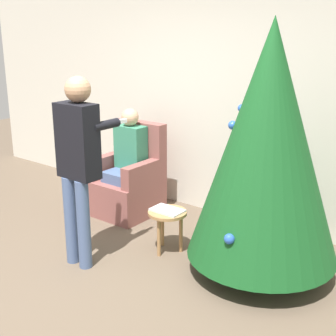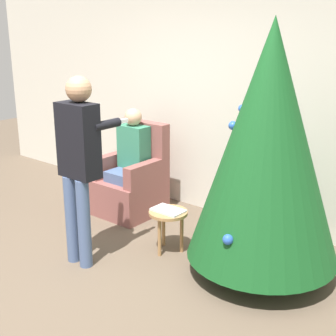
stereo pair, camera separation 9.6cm
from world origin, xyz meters
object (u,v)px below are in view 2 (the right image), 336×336
armchair (132,182)px  person_standing (79,156)px  christmas_tree (268,144)px  person_seated (129,157)px  side_stool (168,218)px

armchair → person_standing: bearing=-67.3°
armchair → person_standing: 1.46m
christmas_tree → person_standing: (-1.40, -0.84, -0.16)m
person_seated → side_stool: 1.15m
armchair → christmas_tree: bearing=-10.4°
christmas_tree → armchair: christmas_tree is taller
christmas_tree → side_stool: (-0.91, -0.19, -0.85)m
person_seated → side_stool: bearing=-26.8°
armchair → side_stool: armchair is taller
side_stool → person_seated: bearing=153.2°
christmas_tree → side_stool: size_ratio=5.27×
person_standing → side_stool: bearing=53.4°
person_seated → side_stool: (0.99, -0.50, -0.33)m
christmas_tree → person_standing: bearing=-148.9°
person_standing → armchair: bearing=112.7°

